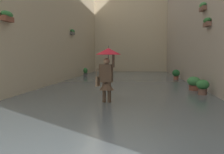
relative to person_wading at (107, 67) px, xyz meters
The scene contains 8 objects.
ground_plane 7.71m from the person_wading, 90.98° to the right, with size 64.83×64.83×0.00m, color #605B56.
flood_water 7.70m from the person_wading, 90.98° to the right, with size 8.53×31.93×0.12m, color #515B60.
building_facade_far 21.81m from the person_wading, 90.35° to the right, with size 11.33×1.80×10.37m, color beige.
person_wading is the anchor object (origin of this frame).
potted_plant_far_right 13.31m from the person_wading, 75.73° to the right, with size 0.36×0.36×0.79m.
potted_plant_near_left 5.28m from the person_wading, 132.99° to the right, with size 0.60×0.60×0.74m.
potted_plant_far_left 10.72m from the person_wading, 109.58° to the right, with size 0.51×0.51×0.79m.
potted_plant_mid_left 4.32m from the person_wading, 148.16° to the right, with size 0.52×0.52×0.73m.
Camera 1 is at (-0.91, 3.65, 1.60)m, focal length 44.01 mm.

